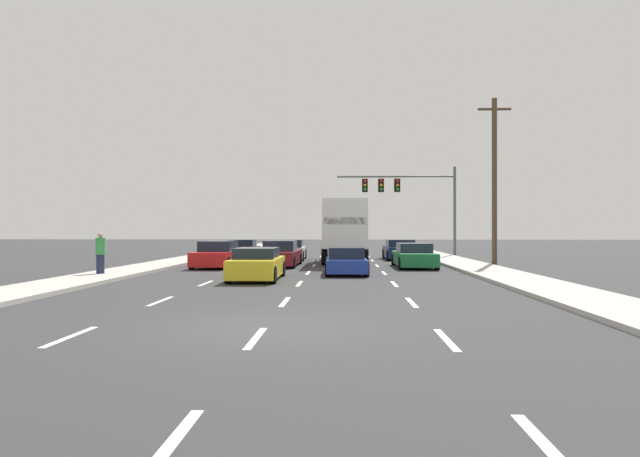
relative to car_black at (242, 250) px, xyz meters
The scene contains 16 objects.
ground_plane 5.04m from the car_black, ahead, with size 140.00×140.00×0.00m, color #333335.
sidewalk_right 14.08m from the car_black, 20.70° to the right, with size 2.41×80.00×0.14m, color #B2AFA8.
sidewalk_left 5.91m from the car_black, 122.39° to the right, with size 2.41×80.00×0.14m, color #B2AFA8.
lane_markings 6.21m from the car_black, 36.02° to the right, with size 6.94×57.00×0.01m.
car_black is the anchor object (origin of this frame).
car_red 7.68m from the car_black, 89.09° to the right, with size 1.99×4.55×1.36m.
car_silver 3.26m from the car_black, 11.47° to the right, with size 1.99×4.34×1.30m.
car_maroon 7.46m from the car_black, 63.98° to the right, with size 1.96×4.64×1.36m.
car_yellow 14.94m from the car_black, 77.51° to the right, with size 1.87×4.27×1.24m.
box_truck 7.57m from the car_black, 26.15° to the right, with size 2.57×9.02×3.57m.
car_blue 13.48m from the car_black, 60.12° to the right, with size 1.87×4.08×1.17m.
car_navy 10.25m from the car_black, ahead, with size 2.04×4.17×1.30m.
car_green 12.63m from the car_black, 36.06° to the right, with size 1.97×4.63×1.25m.
traffic_signal_mast 12.41m from the car_black, 23.24° to the left, with size 8.64×0.69×6.51m.
utility_pole_mid 16.30m from the car_black, 19.32° to the right, with size 1.80×0.28×9.16m.
pedestrian_near_corner 14.03m from the car_black, 104.07° to the right, with size 0.38×0.38×1.68m.
Camera 1 is at (1.57, -11.11, 1.96)m, focal length 31.23 mm.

